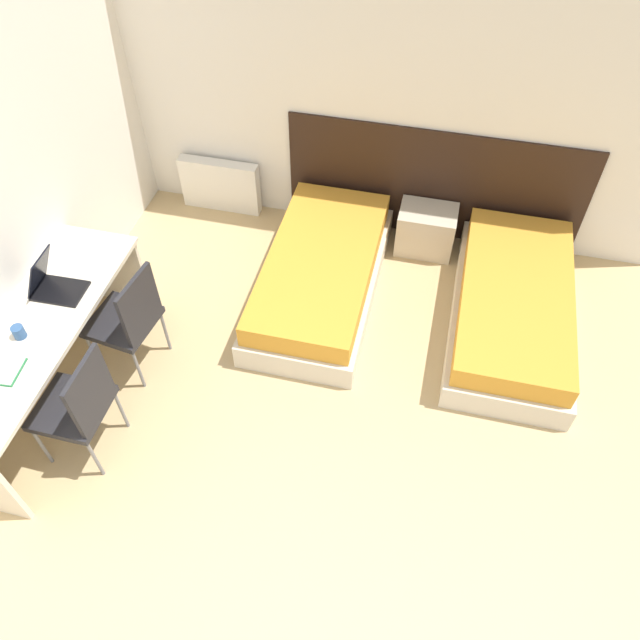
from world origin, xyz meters
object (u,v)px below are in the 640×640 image
bed_near_window (321,275)px  nightstand (426,230)px  laptop (53,284)px  chair_near_laptop (129,318)px  chair_near_notebook (78,404)px  bed_near_door (513,307)px

bed_near_window → nightstand: size_ratio=3.76×
nightstand → laptop: bearing=-142.5°
nightstand → chair_near_laptop: 2.69m
bed_near_window → chair_near_notebook: chair_near_notebook is taller
chair_near_laptop → laptop: laptop is taller
chair_near_laptop → laptop: 0.55m
laptop → chair_near_laptop: bearing=3.8°
bed_near_door → laptop: laptop is taller
chair_near_notebook → laptop: (-0.48, 0.71, 0.27)m
chair_near_laptop → chair_near_notebook: 0.75m
bed_near_window → laptop: 2.07m
laptop → chair_near_notebook: bearing=-57.7°
nightstand → chair_near_laptop: bearing=-137.0°
bed_near_window → chair_near_laptop: bearing=-137.7°
bed_near_window → chair_near_laptop: chair_near_laptop is taller
bed_near_door → nightstand: nightstand is taller
nightstand → laptop: laptop is taller
bed_near_door → chair_near_laptop: chair_near_laptop is taller
bed_near_door → laptop: bearing=-161.0°
bed_near_window → bed_near_door: (1.58, 0.00, 0.00)m
chair_near_notebook → laptop: 0.90m
chair_near_laptop → bed_near_window: bearing=49.8°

